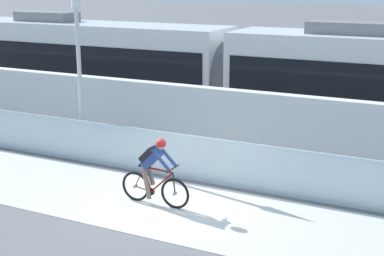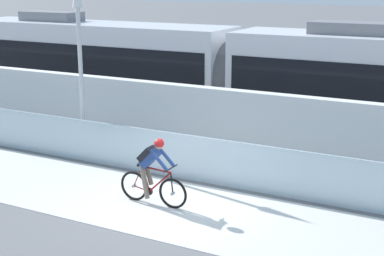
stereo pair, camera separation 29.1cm
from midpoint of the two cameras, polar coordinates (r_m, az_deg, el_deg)
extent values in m
plane|color=slate|center=(13.12, -1.59, -7.99)|extent=(200.00, 200.00, 0.00)
cube|color=silver|center=(13.11, -1.59, -7.96)|extent=(32.00, 3.20, 0.01)
cube|color=silver|center=(14.44, 1.98, -3.26)|extent=(32.00, 0.05, 1.20)
cube|color=white|center=(15.89, 4.81, 0.09)|extent=(32.00, 0.36, 2.11)
cube|color=#595654|center=(18.41, 7.76, -1.31)|extent=(32.00, 0.08, 0.01)
cube|color=#595654|center=(19.71, 9.20, -0.28)|extent=(32.00, 0.08, 0.01)
cube|color=silver|center=(22.01, -9.34, 6.34)|extent=(11.00, 2.50, 3.10)
cube|color=black|center=(21.96, -9.38, 7.25)|extent=(10.56, 2.54, 1.04)
cube|color=orange|center=(22.25, -9.20, 2.85)|extent=(10.78, 2.53, 0.28)
cube|color=slate|center=(23.07, -13.54, 10.84)|extent=(2.40, 1.10, 0.36)
cube|color=#232326|center=(24.52, -15.81, 3.19)|extent=(1.40, 1.88, 0.20)
cylinder|color=black|center=(24.03, -16.96, 2.72)|extent=(0.60, 0.10, 0.60)
cylinder|color=black|center=(25.05, -14.68, 3.36)|extent=(0.60, 0.10, 0.60)
cube|color=#232326|center=(20.41, -1.22, 1.47)|extent=(1.40, 1.88, 0.20)
cylinder|color=black|center=(19.82, -2.22, 0.87)|extent=(0.60, 0.10, 0.60)
cylinder|color=black|center=(21.04, -0.27, 1.71)|extent=(0.60, 0.10, 0.60)
cube|color=slate|center=(17.81, 16.14, 9.59)|extent=(2.40, 1.10, 0.36)
cube|color=#232326|center=(18.73, 10.82, -0.03)|extent=(1.40, 1.88, 0.20)
cylinder|color=black|center=(18.09, 10.14, -0.73)|extent=(0.60, 0.10, 0.60)
cylinder|color=black|center=(19.42, 11.44, 0.29)|extent=(0.60, 0.10, 0.60)
cylinder|color=#59595B|center=(19.15, 4.64, 5.23)|extent=(0.60, 2.30, 2.30)
torus|color=black|center=(12.94, -1.29, -6.58)|extent=(0.72, 0.06, 0.72)
cylinder|color=#99999E|center=(12.94, -1.29, -6.58)|extent=(0.07, 0.10, 0.07)
torus|color=black|center=(13.45, -5.23, -5.80)|extent=(0.72, 0.06, 0.72)
cylinder|color=#99999E|center=(13.45, -5.23, -5.80)|extent=(0.07, 0.10, 0.07)
cylinder|color=maroon|center=(13.02, -2.60, -5.45)|extent=(0.60, 0.04, 0.58)
cylinder|color=maroon|center=(13.20, -4.02, -5.11)|extent=(0.22, 0.04, 0.59)
cylinder|color=maroon|center=(12.97, -2.96, -4.18)|extent=(0.76, 0.04, 0.07)
cylinder|color=maroon|center=(13.35, -4.45, -6.07)|extent=(0.43, 0.03, 0.09)
cylinder|color=maroon|center=(13.30, -4.81, -4.84)|extent=(0.27, 0.02, 0.53)
cylinder|color=black|center=(12.87, -1.39, -5.55)|extent=(0.08, 0.03, 0.49)
cube|color=black|center=(13.14, -4.38, -3.78)|extent=(0.24, 0.10, 0.05)
cylinder|color=black|center=(12.76, -1.50, -4.08)|extent=(0.03, 0.58, 0.03)
cylinder|color=#262628|center=(13.26, -3.67, -6.35)|extent=(0.18, 0.02, 0.18)
cube|color=navy|center=(12.97, -3.58, -3.03)|extent=(0.50, 0.28, 0.51)
cube|color=black|center=(12.99, -3.93, -2.59)|extent=(0.38, 0.30, 0.38)
sphere|color=tan|center=(12.75, -2.68, -1.71)|extent=(0.20, 0.20, 0.20)
sphere|color=red|center=(12.74, -2.68, -1.56)|extent=(0.23, 0.23, 0.23)
cylinder|color=navy|center=(12.66, -2.56, -3.41)|extent=(0.41, 0.08, 0.41)
cylinder|color=navy|center=(12.92, -1.85, -3.02)|extent=(0.41, 0.08, 0.41)
cylinder|color=#726656|center=(13.14, -4.15, -5.43)|extent=(0.25, 0.11, 0.79)
cylinder|color=#726656|center=(13.23, -3.75, -4.62)|extent=(0.25, 0.11, 0.52)
cylinder|color=gray|center=(16.92, -10.20, -2.53)|extent=(0.24, 0.24, 0.20)
cylinder|color=silver|center=(16.42, -10.54, 4.48)|extent=(0.12, 0.12, 4.20)
camera|label=1|loc=(0.15, -89.44, 0.15)|focal=53.18mm
camera|label=2|loc=(0.15, 90.56, -0.15)|focal=53.18mm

